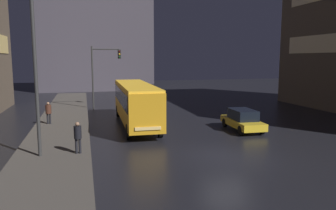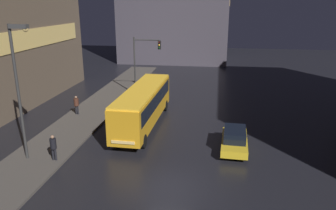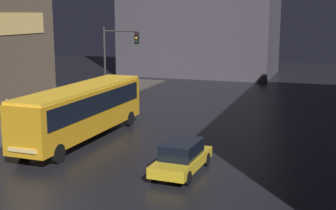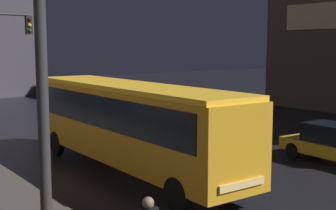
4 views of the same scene
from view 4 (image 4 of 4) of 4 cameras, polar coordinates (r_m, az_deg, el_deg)
bus_near at (r=16.79m, az=-4.65°, el=-1.66°), size 2.61×11.39×3.23m
car_taxi at (r=19.57m, az=19.75°, el=-4.42°), size 1.92×4.36×1.52m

